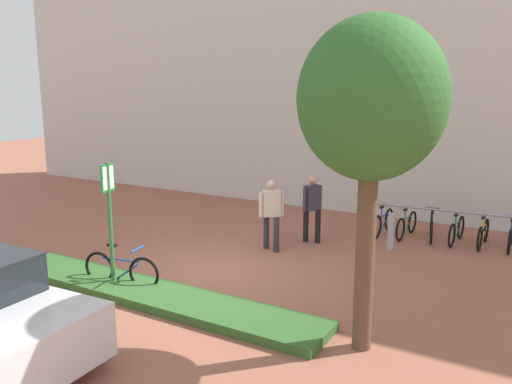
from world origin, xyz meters
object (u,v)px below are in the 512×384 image
(person_shirt_white, at_px, (271,210))
(person_suited_dark, at_px, (312,204))
(parking_sign_post, at_px, (109,208))
(bike_rack_cluster, at_px, (444,228))
(tree_sidewalk, at_px, (372,103))
(bike_at_sign, at_px, (121,270))
(bollard_steel, at_px, (391,232))

(person_shirt_white, relative_size, person_suited_dark, 1.00)
(parking_sign_post, bearing_deg, person_suited_dark, 66.96)
(person_suited_dark, bearing_deg, person_shirt_white, -117.05)
(bike_rack_cluster, bearing_deg, tree_sidewalk, -89.53)
(bike_rack_cluster, relative_size, person_suited_dark, 2.18)
(tree_sidewalk, height_order, person_suited_dark, tree_sidewalk)
(bike_at_sign, xyz_separation_m, person_suited_dark, (1.96, 4.65, 0.63))
(parking_sign_post, relative_size, bike_rack_cluster, 0.66)
(tree_sidewalk, distance_m, person_suited_dark, 6.06)
(bollard_steel, relative_size, person_suited_dark, 0.52)
(bike_rack_cluster, bearing_deg, parking_sign_post, -126.64)
(parking_sign_post, relative_size, bollard_steel, 2.74)
(bike_at_sign, relative_size, person_suited_dark, 0.97)
(bike_at_sign, bearing_deg, person_shirt_white, 68.57)
(bike_rack_cluster, bearing_deg, person_shirt_white, -139.76)
(bollard_steel, height_order, person_shirt_white, person_shirt_white)
(bollard_steel, bearing_deg, person_shirt_white, -148.47)
(bike_rack_cluster, height_order, person_suited_dark, person_suited_dark)
(parking_sign_post, distance_m, bike_at_sign, 1.27)
(bike_rack_cluster, bearing_deg, bollard_steel, -124.74)
(bike_at_sign, height_order, person_shirt_white, person_shirt_white)
(parking_sign_post, bearing_deg, bike_rack_cluster, 53.36)
(tree_sidewalk, xyz_separation_m, person_shirt_white, (-3.48, 3.50, -2.65))
(tree_sidewalk, distance_m, bike_at_sign, 5.87)
(bike_rack_cluster, xyz_separation_m, bollard_steel, (-0.96, -1.39, 0.10))
(parking_sign_post, relative_size, bike_at_sign, 1.49)
(bike_rack_cluster, distance_m, person_suited_dark, 3.44)
(bike_at_sign, relative_size, bollard_steel, 1.84)
(bollard_steel, height_order, person_suited_dark, person_suited_dark)
(parking_sign_post, relative_size, person_shirt_white, 1.43)
(bollard_steel, bearing_deg, parking_sign_post, -127.13)
(tree_sidewalk, xyz_separation_m, bollard_steel, (-1.02, 5.01, -3.18))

